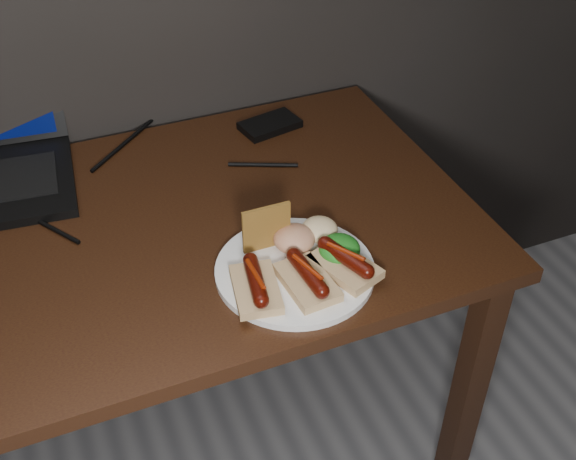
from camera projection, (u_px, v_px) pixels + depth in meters
The scene contains 11 objects.
desk at pixel (95, 284), 1.31m from camera, with size 1.40×0.70×0.75m.
hard_drive at pixel (270, 125), 1.56m from camera, with size 0.12×0.07×0.02m, color black.
desk_cables at pixel (66, 199), 1.36m from camera, with size 0.86×0.41×0.01m.
plate at pixel (295, 270), 1.20m from camera, with size 0.27×0.27×0.01m, color white.
bread_sausage_left at pixel (256, 285), 1.14m from camera, with size 0.09×0.13×0.04m.
bread_sausage_center at pixel (307, 278), 1.15m from camera, with size 0.08×0.12×0.04m.
bread_sausage_right at pixel (345, 263), 1.18m from camera, with size 0.11×0.13×0.04m.
crispbread at pixel (267, 227), 1.21m from camera, with size 0.09×0.01×0.09m, color #AF7930.
salad_greens at pixel (339, 249), 1.20m from camera, with size 0.07×0.07×0.04m, color #115611.
salsa_mound at pixel (294, 239), 1.22m from camera, with size 0.07×0.07×0.04m, color #AA2011.
coleslaw_mound at pixel (319, 229), 1.25m from camera, with size 0.06×0.06×0.04m, color silver.
Camera 1 is at (-0.04, 0.37, 1.57)m, focal length 45.00 mm.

